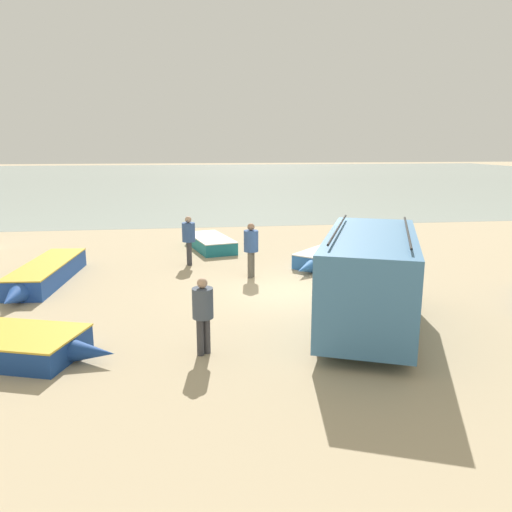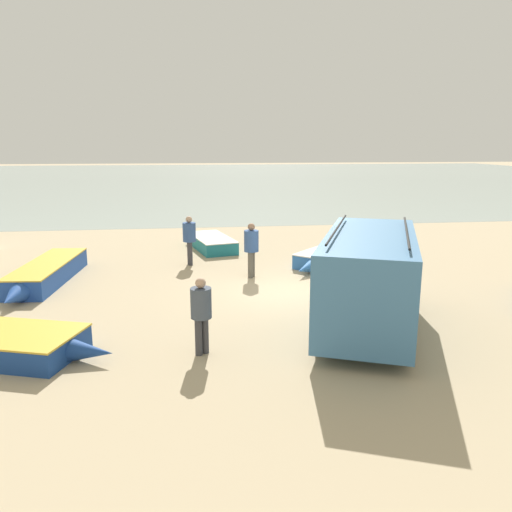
% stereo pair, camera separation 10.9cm
% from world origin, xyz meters
% --- Properties ---
extents(ground_plane, '(200.00, 200.00, 0.00)m').
position_xyz_m(ground_plane, '(0.00, 0.00, 0.00)').
color(ground_plane, tan).
extents(sea_water, '(120.00, 80.00, 0.01)m').
position_xyz_m(sea_water, '(0.00, 52.00, 0.00)').
color(sea_water, '#99A89E').
rests_on(sea_water, ground_plane).
extents(parked_van, '(3.79, 5.56, 2.43)m').
position_xyz_m(parked_van, '(1.29, -3.21, 1.26)').
color(parked_van, teal).
rests_on(parked_van, ground_plane).
extents(fishing_rowboat_0, '(4.48, 4.67, 0.53)m').
position_xyz_m(fishing_rowboat_0, '(2.67, 3.58, 0.27)').
color(fishing_rowboat_0, '#2D66AD').
rests_on(fishing_rowboat_0, ground_plane).
extents(fishing_rowboat_1, '(2.06, 3.96, 0.53)m').
position_xyz_m(fishing_rowboat_1, '(-2.05, 6.59, 0.26)').
color(fishing_rowboat_1, '#1E757F').
rests_on(fishing_rowboat_1, ground_plane).
extents(fishing_rowboat_3, '(1.58, 5.46, 0.62)m').
position_xyz_m(fishing_rowboat_3, '(-7.45, 1.88, 0.31)').
color(fishing_rowboat_3, '#234CA3').
rests_on(fishing_rowboat_3, ground_plane).
extents(fisherman_0, '(0.47, 0.47, 1.79)m').
position_xyz_m(fisherman_0, '(-2.92, 3.78, 1.07)').
color(fisherman_0, '#38383D').
rests_on(fisherman_0, ground_plane).
extents(fisherman_1, '(0.44, 0.44, 1.66)m').
position_xyz_m(fisherman_1, '(-2.66, -4.23, 0.99)').
color(fisherman_1, '#38383D').
rests_on(fisherman_1, ground_plane).
extents(fisherman_2, '(0.47, 0.47, 1.81)m').
position_xyz_m(fisherman_2, '(-0.91, 1.76, 1.08)').
color(fisherman_2, '#5B564C').
rests_on(fisherman_2, ground_plane).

